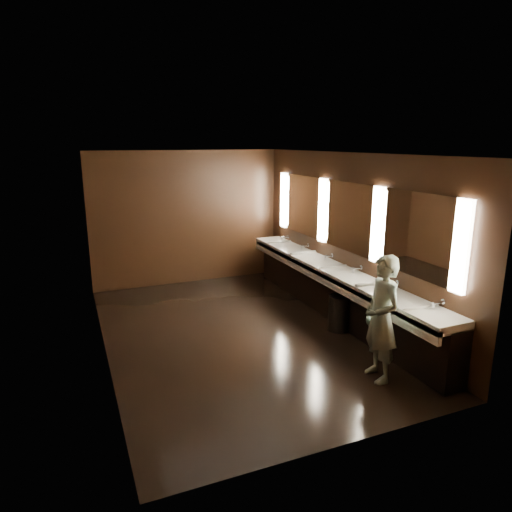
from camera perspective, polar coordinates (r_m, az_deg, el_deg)
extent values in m
plane|color=black|center=(7.38, -2.30, -9.61)|extent=(6.00, 6.00, 0.00)
cube|color=#2D2D2B|center=(6.76, -2.54, 12.67)|extent=(4.00, 6.00, 0.02)
cube|color=black|center=(9.76, -8.57, 4.72)|extent=(4.00, 0.02, 2.80)
cube|color=black|center=(4.37, 11.50, -7.28)|extent=(4.00, 0.02, 2.80)
cube|color=black|center=(6.54, -19.08, -0.56)|extent=(0.02, 6.00, 2.80)
cube|color=black|center=(7.84, 11.43, 2.29)|extent=(0.02, 6.00, 2.80)
cube|color=black|center=(8.00, 10.01, -4.79)|extent=(0.36, 5.40, 0.81)
cube|color=white|center=(7.82, 9.56, -1.80)|extent=(0.55, 5.40, 0.12)
cube|color=white|center=(7.72, 8.00, -2.57)|extent=(0.06, 5.40, 0.18)
cylinder|color=silver|center=(6.25, 21.86, -5.41)|extent=(0.18, 0.04, 0.04)
cylinder|color=silver|center=(6.87, 16.77, -3.26)|extent=(0.18, 0.04, 0.04)
cylinder|color=silver|center=(7.53, 12.57, -1.46)|extent=(0.18, 0.04, 0.04)
cylinder|color=silver|center=(8.24, 9.07, 0.05)|extent=(0.18, 0.04, 0.04)
cylinder|color=silver|center=(8.98, 6.14, 1.31)|extent=(0.18, 0.04, 0.04)
cylinder|color=silver|center=(9.74, 3.66, 2.38)|extent=(0.18, 0.04, 0.04)
cube|color=white|center=(5.96, 24.27, 1.03)|extent=(0.06, 0.22, 1.15)
cube|color=white|center=(6.53, 19.30, 2.54)|extent=(0.03, 1.32, 1.15)
cube|color=white|center=(7.12, 14.95, 3.78)|extent=(0.06, 0.23, 1.15)
cube|color=white|center=(7.77, 11.47, 4.81)|extent=(0.03, 1.32, 1.15)
cube|color=white|center=(8.43, 8.34, 5.66)|extent=(0.06, 0.23, 1.15)
cube|color=white|center=(9.12, 5.84, 6.38)|extent=(0.03, 1.32, 1.15)
cube|color=white|center=(9.82, 3.53, 6.97)|extent=(0.06, 0.22, 1.15)
imported|color=#84C0C5|center=(5.97, 15.43, -7.55)|extent=(0.46, 0.64, 1.63)
cylinder|color=black|center=(7.53, 10.42, -7.00)|extent=(0.39, 0.39, 0.57)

